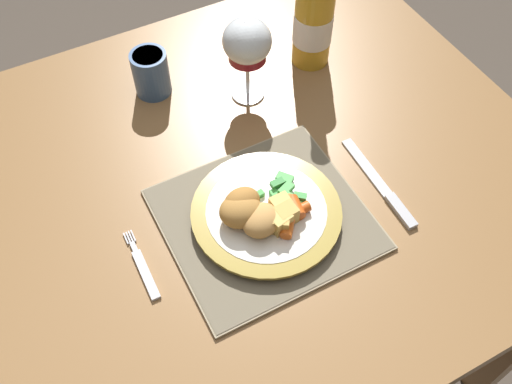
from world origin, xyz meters
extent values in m
plane|color=#4C4238|center=(0.00, 0.00, 0.00)|extent=(6.00, 6.00, 0.00)
cube|color=olive|center=(0.00, 0.00, 0.72)|extent=(1.14, 0.89, 0.04)
cube|color=olive|center=(0.52, 0.39, 0.35)|extent=(0.06, 0.06, 0.70)
cube|color=gray|center=(0.03, -0.10, 0.74)|extent=(0.31, 0.29, 0.01)
cube|color=#6B604A|center=(0.03, -0.10, 0.75)|extent=(0.30, 0.28, 0.00)
cylinder|color=white|center=(0.03, -0.10, 0.75)|extent=(0.20, 0.20, 0.01)
cylinder|color=olive|center=(0.03, -0.10, 0.76)|extent=(0.24, 0.24, 0.01)
cylinder|color=white|center=(0.03, -0.10, 0.77)|extent=(0.19, 0.19, 0.00)
ellipsoid|color=#A87033|center=(0.00, -0.08, 0.79)|extent=(0.07, 0.06, 0.04)
ellipsoid|color=#B77F3D|center=(-0.01, -0.10, 0.79)|extent=(0.08, 0.07, 0.04)
ellipsoid|color=tan|center=(0.01, -0.12, 0.78)|extent=(0.08, 0.08, 0.04)
cube|color=green|center=(0.04, -0.07, 0.77)|extent=(0.02, 0.01, 0.01)
cube|color=#4CA84C|center=(0.09, -0.07, 0.77)|extent=(0.03, 0.03, 0.01)
cube|color=#4CA84C|center=(0.08, -0.09, 0.78)|extent=(0.03, 0.02, 0.01)
cube|color=#4CA84C|center=(0.07, -0.10, 0.78)|extent=(0.02, 0.02, 0.01)
cube|color=green|center=(0.08, -0.07, 0.77)|extent=(0.02, 0.02, 0.01)
cube|color=green|center=(0.07, -0.10, 0.77)|extent=(0.02, 0.02, 0.01)
cube|color=#338438|center=(0.07, -0.07, 0.78)|extent=(0.02, 0.01, 0.01)
cube|color=green|center=(0.09, -0.11, 0.78)|extent=(0.02, 0.02, 0.01)
cube|color=green|center=(0.06, -0.09, 0.77)|extent=(0.01, 0.02, 0.01)
cylinder|color=#CC5119|center=(0.07, -0.12, 0.78)|extent=(0.03, 0.04, 0.02)
cylinder|color=#CC5119|center=(0.07, -0.13, 0.77)|extent=(0.04, 0.02, 0.02)
cylinder|color=orange|center=(0.05, -0.13, 0.78)|extent=(0.04, 0.04, 0.02)
cylinder|color=orange|center=(0.05, -0.14, 0.78)|extent=(0.04, 0.05, 0.02)
cylinder|color=orange|center=(0.06, -0.12, 0.78)|extent=(0.04, 0.04, 0.02)
cylinder|color=orange|center=(0.06, -0.13, 0.77)|extent=(0.04, 0.03, 0.02)
cube|color=silver|center=(-0.17, -0.11, 0.74)|extent=(0.02, 0.09, 0.01)
cube|color=silver|center=(-0.17, -0.05, 0.74)|extent=(0.01, 0.02, 0.01)
cube|color=silver|center=(-0.16, -0.03, 0.74)|extent=(0.00, 0.02, 0.00)
cube|color=silver|center=(-0.17, -0.03, 0.74)|extent=(0.00, 0.02, 0.00)
cube|color=silver|center=(-0.17, -0.03, 0.74)|extent=(0.00, 0.02, 0.00)
cube|color=silver|center=(-0.18, -0.03, 0.74)|extent=(0.00, 0.02, 0.00)
cube|color=silver|center=(0.24, -0.09, 0.74)|extent=(0.02, 0.13, 0.00)
cube|color=#B2B2B7|center=(0.23, -0.19, 0.74)|extent=(0.02, 0.07, 0.01)
cylinder|color=silver|center=(0.14, 0.16, 0.74)|extent=(0.06, 0.06, 0.00)
cylinder|color=silver|center=(0.14, 0.16, 0.78)|extent=(0.01, 0.01, 0.08)
ellipsoid|color=silver|center=(0.14, 0.16, 0.87)|extent=(0.09, 0.09, 0.08)
cylinder|color=maroon|center=(0.14, 0.16, 0.84)|extent=(0.07, 0.07, 0.03)
cylinder|color=gold|center=(0.29, 0.19, 0.83)|extent=(0.07, 0.07, 0.17)
cylinder|color=white|center=(0.29, 0.19, 0.82)|extent=(0.07, 0.07, 0.06)
cube|color=gold|center=(0.05, -0.13, 0.78)|extent=(0.03, 0.03, 0.03)
cube|color=gold|center=(0.02, -0.12, 0.78)|extent=(0.04, 0.04, 0.03)
cube|color=#DBB256|center=(0.04, -0.14, 0.78)|extent=(0.04, 0.03, 0.03)
cube|color=gold|center=(0.04, -0.14, 0.78)|extent=(0.04, 0.04, 0.03)
cube|color=#DBB256|center=(0.05, -0.11, 0.78)|extent=(0.03, 0.03, 0.03)
cylinder|color=#385684|center=(-0.01, 0.26, 0.78)|extent=(0.07, 0.07, 0.09)
cylinder|color=#1E2F48|center=(-0.01, 0.26, 0.82)|extent=(0.06, 0.06, 0.01)
camera|label=1|loc=(-0.21, -0.53, 1.50)|focal=40.00mm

